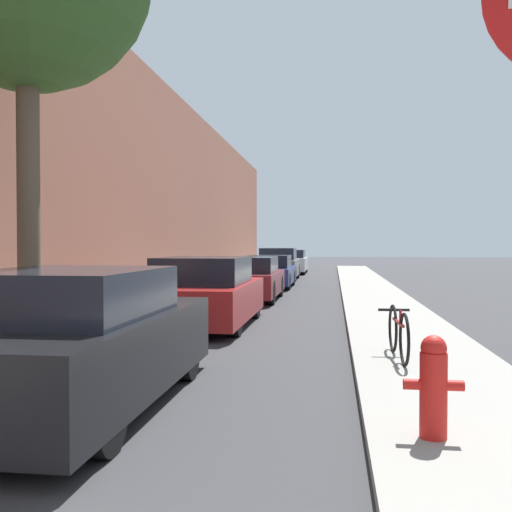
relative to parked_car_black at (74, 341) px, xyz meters
name	(u,v)px	position (x,y,z in m)	size (l,w,h in m)	color
ground_plane	(273,305)	(1.00, 10.11, -0.68)	(120.00, 120.00, 0.00)	#333335
sidewalk_left	(170,302)	(-1.90, 10.11, -0.62)	(2.00, 52.00, 0.12)	gray
sidewalk_right	(381,305)	(3.90, 10.11, -0.62)	(2.00, 52.00, 0.12)	gray
building_facade_left	(123,179)	(-3.25, 10.11, 2.83)	(0.70, 52.00, 7.03)	#9E604C
parked_car_black	(74,341)	(0.00, 0.00, 0.00)	(1.87, 4.21, 1.43)	black
parked_car_red	(205,293)	(0.03, 5.96, -0.01)	(1.87, 4.23, 1.42)	black
parked_car_maroon	(249,279)	(0.15, 11.47, -0.05)	(1.75, 4.15, 1.30)	black
parked_car_navy	(270,272)	(0.20, 16.59, -0.08)	(1.75, 4.00, 1.25)	black
parked_car_grey	(279,265)	(0.09, 21.43, 0.03)	(1.79, 4.11, 1.49)	black
parked_car_silver	(290,262)	(0.20, 27.28, -0.03)	(1.84, 4.17, 1.35)	black
fire_hydrant	(433,385)	(3.43, -0.83, -0.14)	(0.47, 0.22, 0.83)	red
bicycle	(398,333)	(3.51, 2.42, -0.21)	(0.44, 1.68, 0.69)	black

